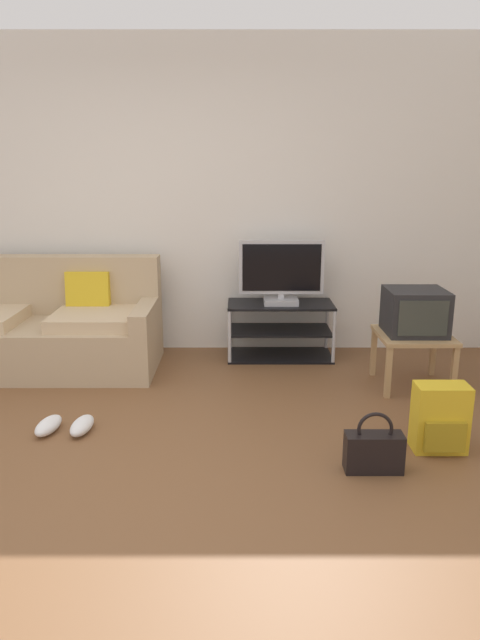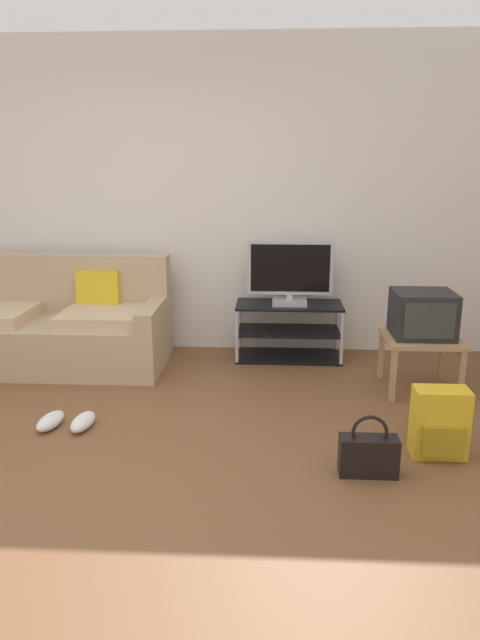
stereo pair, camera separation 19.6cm
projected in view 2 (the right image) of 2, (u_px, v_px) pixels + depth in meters
The scene contains 10 objects.
ground_plane at pixel (121, 484), 3.09m from camera, with size 9.00×9.80×0.02m, color brown.
wall_back at pixel (183, 199), 5.10m from camera, with size 9.00×0.10×2.70m, color silver.
couch at pixel (54, 326), 4.87m from camera, with size 1.89×0.87×0.89m.
tv_stand at pixel (289, 331), 5.04m from camera, with size 0.91×0.44×0.48m.
flat_tv at pixel (290, 273), 4.89m from camera, with size 0.72×0.22×0.55m.
side_table at pixel (421, 344), 4.28m from camera, with size 0.54×0.54×0.42m.
crt_tv at pixel (423, 314), 4.24m from camera, with size 0.43×0.41×0.33m.
backpack at pixel (440, 423), 3.33m from camera, with size 0.31×0.25×0.41m.
handbag at pixel (368, 454), 3.14m from camera, with size 0.32×0.13×0.35m.
sneakers_pair at pixel (67, 421), 3.71m from camera, with size 0.37×0.29×0.09m.
Camera 2 is at (0.79, -2.72, 1.63)m, focal length 32.52 mm.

